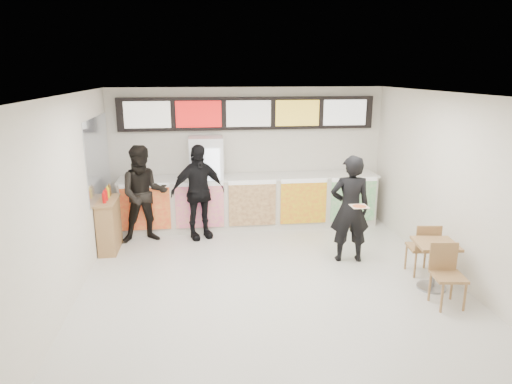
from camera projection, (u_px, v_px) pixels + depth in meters
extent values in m
plane|color=beige|center=(273.00, 291.00, 7.13)|extent=(7.00, 7.00, 0.00)
plane|color=white|center=(275.00, 95.00, 6.36)|extent=(7.00, 7.00, 0.00)
plane|color=silver|center=(248.00, 156.00, 10.10)|extent=(6.00, 0.00, 6.00)
plane|color=silver|center=(63.00, 206.00, 6.37)|extent=(0.00, 7.00, 7.00)
plane|color=silver|center=(464.00, 192.00, 7.11)|extent=(0.00, 7.00, 7.00)
cube|color=silver|center=(250.00, 202.00, 9.96)|extent=(5.50, 0.70, 1.10)
cube|color=silver|center=(250.00, 177.00, 9.81)|extent=(5.56, 0.76, 0.04)
cube|color=red|center=(146.00, 209.00, 9.31)|extent=(0.99, 0.02, 0.90)
cube|color=#D72F90|center=(200.00, 207.00, 9.45)|extent=(0.99, 0.02, 0.90)
cube|color=brown|center=(252.00, 205.00, 9.58)|extent=(0.99, 0.02, 0.90)
cube|color=yellow|center=(304.00, 203.00, 9.72)|extent=(0.99, 0.02, 0.90)
cube|color=green|center=(353.00, 201.00, 9.85)|extent=(0.99, 0.02, 0.90)
cube|color=black|center=(248.00, 113.00, 9.78)|extent=(5.50, 0.12, 0.70)
cube|color=silver|center=(147.00, 115.00, 9.45)|extent=(0.95, 0.02, 0.55)
cube|color=red|center=(199.00, 114.00, 9.58)|extent=(0.95, 0.02, 0.55)
cube|color=silver|center=(249.00, 114.00, 9.71)|extent=(0.95, 0.02, 0.55)
cube|color=yellow|center=(297.00, 113.00, 9.84)|extent=(0.95, 0.02, 0.55)
cube|color=white|center=(345.00, 113.00, 9.97)|extent=(0.95, 0.02, 0.55)
cube|color=white|center=(207.00, 184.00, 9.75)|extent=(0.70, 0.65, 2.00)
cube|color=white|center=(207.00, 185.00, 9.41)|extent=(0.54, 0.02, 1.50)
cylinder|color=#1A933B|center=(198.00, 213.00, 9.58)|extent=(0.07, 0.07, 0.22)
cylinder|color=orange|center=(205.00, 212.00, 9.59)|extent=(0.07, 0.07, 0.22)
cylinder|color=red|center=(211.00, 212.00, 9.61)|extent=(0.07, 0.07, 0.22)
cylinder|color=#1741B1|center=(218.00, 212.00, 9.63)|extent=(0.07, 0.07, 0.22)
cylinder|color=orange|center=(197.00, 195.00, 9.48)|extent=(0.07, 0.07, 0.22)
cylinder|color=red|center=(204.00, 195.00, 9.50)|extent=(0.07, 0.07, 0.22)
cylinder|color=#1741B1|center=(211.00, 195.00, 9.51)|extent=(0.07, 0.07, 0.22)
cylinder|color=#1A933B|center=(217.00, 194.00, 9.53)|extent=(0.07, 0.07, 0.22)
cylinder|color=red|center=(197.00, 177.00, 9.38)|extent=(0.07, 0.07, 0.22)
cylinder|color=#1741B1|center=(203.00, 177.00, 9.40)|extent=(0.07, 0.07, 0.22)
cylinder|color=#1A933B|center=(210.00, 177.00, 9.41)|extent=(0.07, 0.07, 0.22)
cylinder|color=orange|center=(217.00, 177.00, 9.43)|extent=(0.07, 0.07, 0.22)
cylinder|color=#1741B1|center=(196.00, 159.00, 9.28)|extent=(0.07, 0.07, 0.22)
cylinder|color=#1A933B|center=(203.00, 159.00, 9.30)|extent=(0.07, 0.07, 0.22)
cylinder|color=orange|center=(210.00, 159.00, 9.32)|extent=(0.07, 0.07, 0.22)
cylinder|color=red|center=(217.00, 159.00, 9.33)|extent=(0.07, 0.07, 0.22)
cube|color=#B2B7BF|center=(98.00, 157.00, 8.66)|extent=(0.01, 2.00, 1.50)
imported|color=black|center=(350.00, 209.00, 8.05)|extent=(0.75, 0.54, 1.93)
imported|color=black|center=(144.00, 194.00, 9.00)|extent=(1.04, 0.87, 1.95)
imported|color=black|center=(198.00, 192.00, 9.19)|extent=(1.23, 0.84, 1.94)
cube|color=beige|center=(359.00, 206.00, 7.58)|extent=(0.28, 0.28, 0.01)
cone|color=#CC7233|center=(359.00, 206.00, 7.57)|extent=(0.36, 0.36, 0.02)
cube|color=#A5764B|center=(436.00, 244.00, 7.03)|extent=(0.69, 0.69, 0.04)
cylinder|color=gray|center=(433.00, 266.00, 7.13)|extent=(0.08, 0.08, 0.74)
cylinder|color=gray|center=(431.00, 287.00, 7.22)|extent=(0.45, 0.45, 0.03)
cube|color=#A5764B|center=(449.00, 277.00, 6.56)|extent=(0.48, 0.48, 0.04)
cube|color=#A5764B|center=(443.00, 256.00, 6.69)|extent=(0.41, 0.08, 0.43)
cube|color=#A5764B|center=(421.00, 248.00, 7.65)|extent=(0.48, 0.48, 0.04)
cube|color=#A5764B|center=(428.00, 238.00, 7.40)|extent=(0.41, 0.08, 0.43)
cube|color=#A5764B|center=(109.00, 226.00, 8.66)|extent=(0.32, 0.85, 0.96)
cube|color=#A5764B|center=(107.00, 201.00, 8.53)|extent=(0.36, 0.89, 0.04)
cylinder|color=red|center=(104.00, 198.00, 8.27)|extent=(0.06, 0.06, 0.19)
cylinder|color=red|center=(106.00, 195.00, 8.45)|extent=(0.06, 0.06, 0.19)
cylinder|color=yellow|center=(108.00, 193.00, 8.62)|extent=(0.06, 0.06, 0.19)
cylinder|color=brown|center=(109.00, 191.00, 8.78)|extent=(0.06, 0.06, 0.19)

